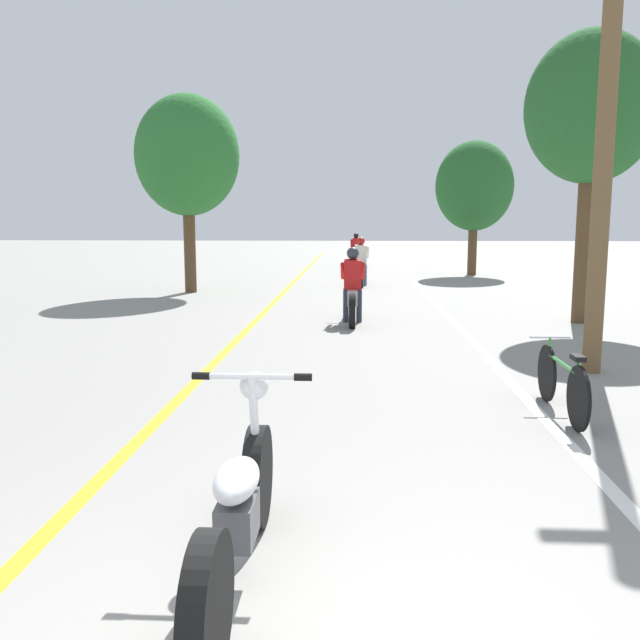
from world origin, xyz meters
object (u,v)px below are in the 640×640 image
at_px(roadside_tree_right_far, 474,187).
at_px(motorcycle_rider_far, 356,254).
at_px(motorcycle_rider_lead, 353,294).
at_px(motorcycle_foreground, 239,510).
at_px(motorcycle_rider_mid, 361,268).
at_px(bicycle_parked, 562,382).
at_px(utility_pole, 606,129).
at_px(roadside_tree_left, 187,156).
at_px(roadside_tree_right_near, 591,110).

bearing_deg(roadside_tree_right_far, motorcycle_rider_far, 134.07).
relative_size(roadside_tree_right_far, motorcycle_rider_lead, 2.21).
relative_size(motorcycle_foreground, motorcycle_rider_mid, 1.01).
bearing_deg(motorcycle_rider_lead, bicycle_parked, -70.70).
bearing_deg(utility_pole, roadside_tree_left, 129.15).
bearing_deg(motorcycle_rider_far, bicycle_parked, -84.47).
bearing_deg(roadside_tree_right_near, roadside_tree_left, 150.65).
distance_m(motorcycle_rider_lead, motorcycle_rider_mid, 7.37).
bearing_deg(roadside_tree_right_near, motorcycle_rider_mid, 120.62).
bearing_deg(motorcycle_rider_far, motorcycle_foreground, -91.43).
xyz_separation_m(motorcycle_foreground, motorcycle_rider_mid, (0.79, 17.08, 0.13)).
bearing_deg(motorcycle_rider_far, roadside_tree_right_near, -74.29).
bearing_deg(motorcycle_rider_lead, roadside_tree_left, 130.78).
bearing_deg(roadside_tree_right_far, bicycle_parked, -96.57).
xyz_separation_m(roadside_tree_right_near, roadside_tree_right_far, (-0.21, 11.34, -0.90)).
bearing_deg(roadside_tree_right_near, motorcycle_foreground, -117.02).
relative_size(roadside_tree_right_near, bicycle_parked, 3.20).
relative_size(roadside_tree_right_far, motorcycle_rider_far, 2.34).
bearing_deg(roadside_tree_right_near, motorcycle_rider_lead, -177.71).
bearing_deg(motorcycle_foreground, bicycle_parked, 50.93).
relative_size(roadside_tree_right_near, motorcycle_rider_mid, 2.54).
distance_m(motorcycle_rider_far, bicycle_parked, 22.24).
xyz_separation_m(utility_pole, motorcycle_rider_mid, (-2.99, 11.61, -2.60)).
distance_m(motorcycle_foreground, motorcycle_rider_far, 25.57).
relative_size(utility_pole, roadside_tree_right_far, 1.29).
relative_size(utility_pole, motorcycle_rider_lead, 2.84).
relative_size(utility_pole, motorcycle_rider_far, 3.01).
distance_m(utility_pole, motorcycle_rider_mid, 12.27).
bearing_deg(roadside_tree_right_near, roadside_tree_right_far, 91.08).
relative_size(motorcycle_rider_lead, motorcycle_rider_far, 1.06).
bearing_deg(roadside_tree_left, utility_pole, -50.85).
height_order(roadside_tree_left, motorcycle_foreground, roadside_tree_left).
bearing_deg(motorcycle_rider_far, motorcycle_rider_lead, -90.22).
bearing_deg(bicycle_parked, motorcycle_rider_mid, 98.29).
relative_size(roadside_tree_right_far, motorcycle_rider_mid, 2.19).
bearing_deg(motorcycle_rider_far, roadside_tree_right_far, -45.93).
xyz_separation_m(utility_pole, motorcycle_rider_far, (-3.14, 20.10, -2.62)).
xyz_separation_m(roadside_tree_right_near, motorcycle_rider_mid, (-4.25, 7.19, -3.50)).
bearing_deg(motorcycle_rider_mid, roadside_tree_left, -155.59).
relative_size(motorcycle_rider_mid, motorcycle_rider_far, 1.07).
relative_size(roadside_tree_right_near, motorcycle_rider_lead, 2.56).
bearing_deg(motorcycle_foreground, roadside_tree_left, 104.73).
distance_m(motorcycle_foreground, bicycle_parked, 4.41).
bearing_deg(roadside_tree_left, roadside_tree_right_far, 35.69).
height_order(roadside_tree_right_near, motorcycle_rider_mid, roadside_tree_right_near).
height_order(motorcycle_rider_lead, motorcycle_rider_far, motorcycle_rider_lead).
bearing_deg(motorcycle_rider_mid, roadside_tree_right_far, 45.76).
bearing_deg(utility_pole, motorcycle_foreground, -124.67).
bearing_deg(motorcycle_foreground, motorcycle_rider_far, 88.57).
height_order(roadside_tree_left, motorcycle_rider_far, roadside_tree_left).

